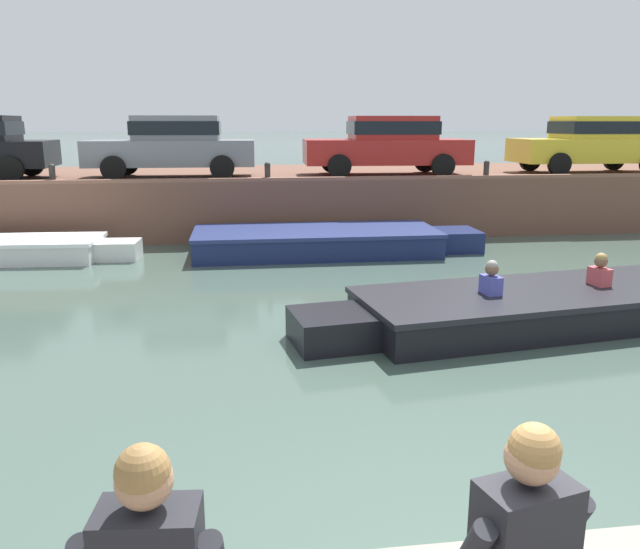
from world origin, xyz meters
TOP-DOWN VIEW (x-y plane):
  - ground_plane at (0.00, 6.26)m, footprint 400.00×400.00m
  - far_quay_wall at (0.00, 15.53)m, footprint 60.00×6.00m
  - far_wall_coping at (0.00, 12.65)m, footprint 60.00×0.24m
  - boat_moored_west_white at (-6.26, 11.18)m, footprint 5.25×1.75m
  - boat_moored_central_navy at (0.65, 11.05)m, footprint 6.44×2.20m
  - motorboat_passing at (2.68, 5.57)m, footprint 6.40×2.63m
  - car_left_inner_grey at (-2.89, 14.01)m, footprint 4.21×1.99m
  - car_centre_red at (2.70, 14.01)m, footprint 4.39×2.15m
  - car_right_inner_yellow at (8.55, 14.01)m, footprint 4.23×1.92m
  - mooring_bollard_west at (-5.58, 12.78)m, footprint 0.15×0.15m
  - mooring_bollard_mid at (-0.57, 12.78)m, footprint 0.15×0.15m
  - mooring_bollard_east at (4.99, 12.78)m, footprint 0.15×0.15m

SIDE VIEW (x-z plane):
  - ground_plane at x=0.00m, z-range 0.00..0.00m
  - boat_moored_west_white at x=-6.26m, z-range 0.00..0.47m
  - motorboat_passing at x=2.68m, z-range -0.24..0.76m
  - boat_moored_central_navy at x=0.65m, z-range 0.00..0.55m
  - far_quay_wall at x=0.00m, z-range 0.00..1.48m
  - far_wall_coping at x=0.00m, z-range 1.48..1.56m
  - mooring_bollard_west at x=-5.58m, z-range 1.50..1.95m
  - mooring_bollard_mid at x=-0.57m, z-range 1.50..1.95m
  - mooring_bollard_east at x=4.99m, z-range 1.50..1.95m
  - car_right_inner_yellow at x=8.55m, z-range 1.56..3.10m
  - car_left_inner_grey at x=-2.89m, z-range 1.56..3.10m
  - car_centre_red at x=2.70m, z-range 1.56..3.10m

